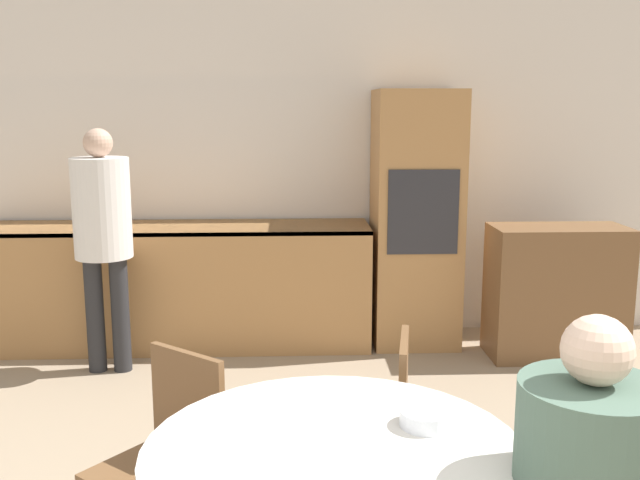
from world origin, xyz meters
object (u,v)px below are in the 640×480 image
at_px(sideboard, 556,292).
at_px(chair_far_left, 170,450).
at_px(oven_unit, 416,219).
at_px(chair_far_right, 379,422).
at_px(person_standing, 103,225).
at_px(bowl_centre, 427,418).

xyz_separation_m(sideboard, chair_far_left, (-2.35, -2.29, 0.01)).
xyz_separation_m(oven_unit, chair_far_right, (-0.57, -2.44, -0.47)).
distance_m(oven_unit, sideboard, 1.13).
distance_m(chair_far_right, person_standing, 2.54).
distance_m(sideboard, chair_far_left, 3.28).
relative_size(oven_unit, sideboard, 2.00).
xyz_separation_m(chair_far_right, person_standing, (-1.60, 1.90, 0.53)).
relative_size(sideboard, chair_far_right, 1.12).
relative_size(chair_far_left, bowl_centre, 4.94).
bearing_deg(person_standing, chair_far_right, -49.99).
bearing_deg(oven_unit, person_standing, -166.10).
relative_size(oven_unit, bowl_centre, 11.06).
bearing_deg(chair_far_right, chair_far_left, -65.18).
distance_m(chair_far_left, bowl_centre, 1.06).
bearing_deg(chair_far_right, sideboard, 154.18).
bearing_deg(sideboard, oven_unit, 158.98).
distance_m(sideboard, bowl_centre, 3.13).
distance_m(oven_unit, person_standing, 2.23).
bearing_deg(chair_far_right, oven_unit, 177.37).
bearing_deg(sideboard, chair_far_right, -126.30).
xyz_separation_m(oven_unit, sideboard, (0.96, -0.37, -0.47)).
bearing_deg(bowl_centre, chair_far_left, 152.94).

